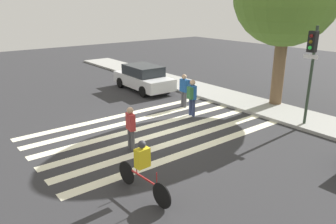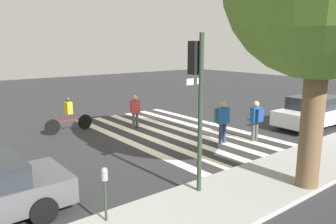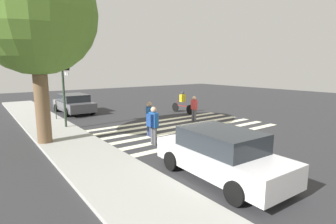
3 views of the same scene
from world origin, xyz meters
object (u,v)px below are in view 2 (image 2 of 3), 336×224
traffic_light (197,84)px  cyclist_near_curb (69,114)px  pedestrian_adult_blue_shirt (222,119)px  parking_meter (105,183)px  pedestrian_adult_yellow_jacket (256,118)px  pedestrian_child_with_backpack (135,110)px  car_parked_far_curb (314,112)px

traffic_light → cyclist_near_curb: traffic_light is taller
traffic_light → pedestrian_adult_blue_shirt: bearing=-145.4°
parking_meter → pedestrian_adult_yellow_jacket: pedestrian_adult_yellow_jacket is taller
cyclist_near_curb → pedestrian_child_with_backpack: bearing=150.8°
traffic_light → pedestrian_adult_blue_shirt: size_ratio=2.44×
car_parked_far_curb → pedestrian_adult_yellow_jacket: bearing=-1.6°
traffic_light → parking_meter: traffic_light is taller
cyclist_near_curb → car_parked_far_curb: bearing=142.7°
parking_meter → pedestrian_child_with_backpack: size_ratio=0.86×
parking_meter → car_parked_far_curb: car_parked_far_curb is taller
car_parked_far_curb → pedestrian_adult_blue_shirt: bearing=-7.8°
pedestrian_adult_yellow_jacket → parking_meter: bearing=-164.6°
pedestrian_adult_yellow_jacket → cyclist_near_curb: pedestrian_adult_yellow_jacket is taller
pedestrian_adult_blue_shirt → pedestrian_adult_yellow_jacket: bearing=167.8°
parking_meter → pedestrian_child_with_backpack: pedestrian_child_with_backpack is taller
parking_meter → pedestrian_adult_yellow_jacket: 8.40m
pedestrian_adult_blue_shirt → car_parked_far_curb: bearing=-174.4°
pedestrian_child_with_backpack → pedestrian_adult_blue_shirt: size_ratio=0.93×
pedestrian_child_with_backpack → car_parked_far_curb: pedestrian_child_with_backpack is taller
traffic_light → pedestrian_adult_yellow_jacket: bearing=-158.6°
traffic_light → car_parked_far_curb: size_ratio=0.95×
traffic_light → car_parked_far_curb: bearing=-169.1°
pedestrian_adult_yellow_jacket → cyclist_near_curb: size_ratio=0.74×
pedestrian_adult_blue_shirt → parking_meter: bearing=38.0°
pedestrian_child_with_backpack → cyclist_near_curb: size_ratio=0.70×
cyclist_near_curb → pedestrian_adult_blue_shirt: bearing=123.8°
traffic_light → parking_meter: 3.34m
traffic_light → car_parked_far_curb: traffic_light is taller
traffic_light → car_parked_far_curb: (-9.65, -1.85, -2.23)m
parking_meter → pedestrian_adult_blue_shirt: pedestrian_adult_blue_shirt is taller
pedestrian_child_with_backpack → pedestrian_adult_blue_shirt: 4.54m
pedestrian_child_with_backpack → car_parked_far_curb: size_ratio=0.36×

